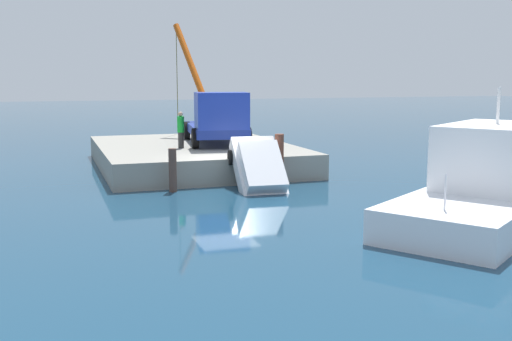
# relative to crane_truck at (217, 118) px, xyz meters

# --- Properties ---
(ground) EXTENTS (200.00, 200.00, 0.00)m
(ground) POSITION_rel_crane_truck_xyz_m (5.28, -1.08, -2.52)
(ground) COLOR navy
(dock) EXTENTS (12.39, 9.55, 1.15)m
(dock) POSITION_rel_crane_truck_xyz_m (-0.60, -1.08, -1.94)
(dock) COLOR gray
(dock) RESTS_ON ground
(crane_truck) EXTENTS (9.51, 3.59, 6.63)m
(crane_truck) POSITION_rel_crane_truck_xyz_m (0.00, 0.00, 0.00)
(crane_truck) COLOR navy
(crane_truck) RESTS_ON dock
(dock_worker) EXTENTS (0.34, 0.34, 1.79)m
(dock_worker) POSITION_rel_crane_truck_xyz_m (0.88, -2.05, -0.45)
(dock_worker) COLOR #2F2F2F
(dock_worker) RESTS_ON dock
(salvaged_car) EXTENTS (3.64, 2.29, 3.32)m
(salvaged_car) POSITION_rel_crane_truck_xyz_m (7.06, -0.06, -1.90)
(salvaged_car) COLOR silver
(salvaged_car) RESTS_ON ground
(piling_near) EXTENTS (0.32, 0.32, 1.76)m
(piling_near) POSITION_rel_crane_truck_xyz_m (6.10, -3.51, -1.64)
(piling_near) COLOR #503B32
(piling_near) RESTS_ON ground
(piling_mid) EXTENTS (0.39, 0.39, 2.21)m
(piling_mid) POSITION_rel_crane_truck_xyz_m (6.09, 1.10, -1.41)
(piling_mid) COLOR brown
(piling_mid) RESTS_ON ground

